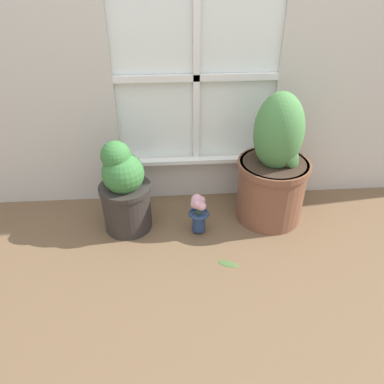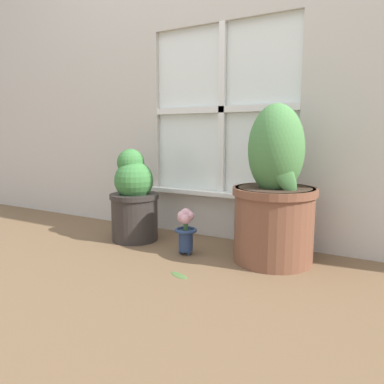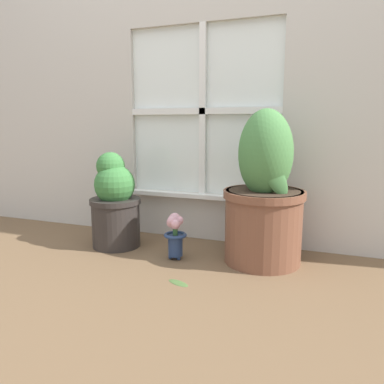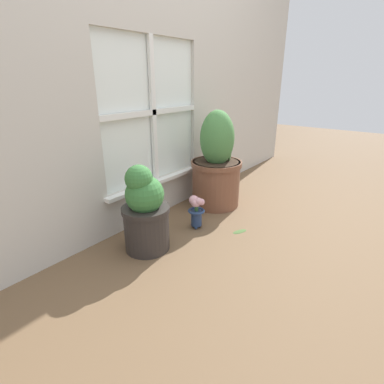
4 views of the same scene
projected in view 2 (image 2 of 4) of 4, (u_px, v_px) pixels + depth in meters
ground_plane at (155, 272)px, 1.67m from camera, size 10.00×10.00×0.00m
wall_with_window at (224, 13)px, 2.06m from camera, size 4.40×0.10×2.50m
potted_plant_left at (134, 199)px, 2.15m from camera, size 0.28×0.28×0.53m
potted_plant_right at (274, 197)px, 1.77m from camera, size 0.40×0.40×0.75m
flower_vase at (186, 227)px, 1.90m from camera, size 0.12×0.12×0.24m
fallen_leaf at (179, 275)px, 1.63m from camera, size 0.12×0.08×0.01m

